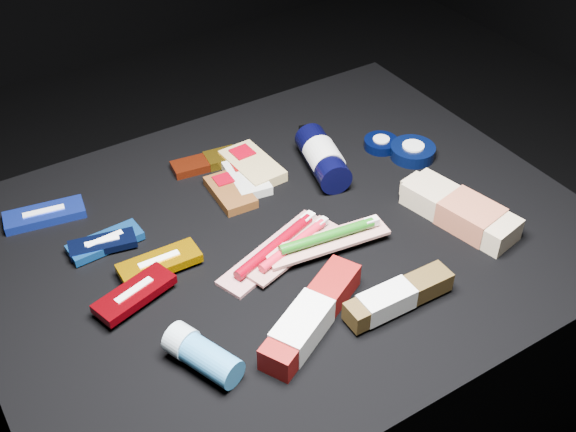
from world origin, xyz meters
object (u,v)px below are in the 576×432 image
deodorant_stick (202,355)px  toothpaste_carton_red (309,319)px  lotion_bottle (323,158)px  bodywash_bottle (462,212)px

deodorant_stick → toothpaste_carton_red: (0.16, -0.02, -0.00)m
deodorant_stick → toothpaste_carton_red: bearing=-28.7°
lotion_bottle → toothpaste_carton_red: lotion_bottle is taller
toothpaste_carton_red → bodywash_bottle: bearing=-17.2°
lotion_bottle → toothpaste_carton_red: 0.38m
deodorant_stick → toothpaste_carton_red: size_ratio=0.56×
bodywash_bottle → lotion_bottle: bearing=103.8°
bodywash_bottle → toothpaste_carton_red: bearing=178.6°
bodywash_bottle → deodorant_stick: 0.51m
lotion_bottle → bodywash_bottle: (0.11, -0.24, -0.01)m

